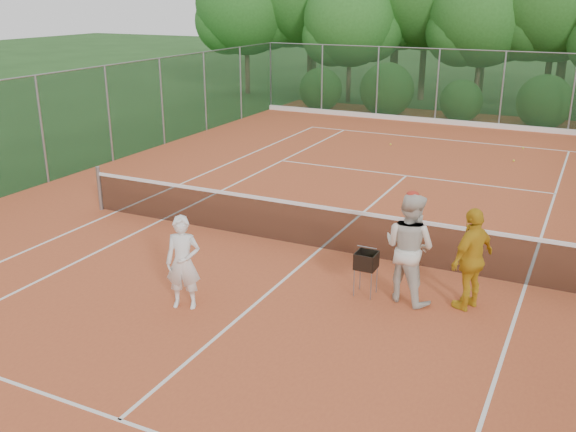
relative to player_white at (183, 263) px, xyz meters
The scene contains 12 objects.
ground 3.68m from the player_white, 73.16° to the left, with size 120.00×120.00×0.00m, color #1E4518.
clay_court 3.68m from the player_white, 73.16° to the left, with size 18.00×36.00×0.02m, color #BE532B.
tennis_net 3.60m from the player_white, 73.16° to the left, with size 11.97×0.10×1.10m.
player_white is the anchor object (origin of this frame).
player_center_grp 3.85m from the player_white, 30.04° to the left, with size 1.14×1.00×1.99m.
player_yellow 4.84m from the player_white, 25.84° to the left, with size 1.05×0.44×1.78m, color gold.
ball_hopper 3.17m from the player_white, 34.52° to the left, with size 0.35×0.35×0.81m.
stray_ball_a 13.58m from the player_white, 92.59° to the left, with size 0.07×0.07×0.07m, color yellow.
stray_ball_b 15.51m from the player_white, 76.20° to the left, with size 0.07×0.07×0.07m, color #B9CE2F.
stray_ball_c 13.53m from the player_white, 74.32° to the left, with size 0.07×0.07×0.07m, color #CBD230.
court_markings 3.68m from the player_white, 73.16° to the left, with size 11.03×23.83×0.01m.
fence_back 18.48m from the player_white, 86.77° to the left, with size 18.07×0.07×3.00m.
Camera 1 is at (4.90, -11.55, 5.09)m, focal length 40.00 mm.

